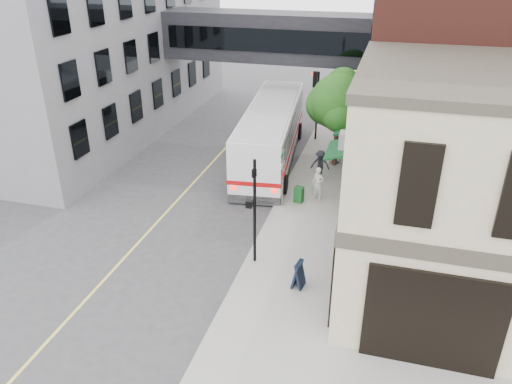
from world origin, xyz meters
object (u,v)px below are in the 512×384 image
Objects in this scene: sandwich_board at (299,274)px; pedestrian_b at (337,150)px; newspaper_box at (299,194)px; pedestrian_c at (320,164)px; pedestrian_a at (318,184)px; bus at (271,131)px.

pedestrian_b is at bearing 101.02° from sandwich_board.
pedestrian_c is at bearing 93.77° from newspaper_box.
pedestrian_c is (-0.29, 2.61, -0.04)m from pedestrian_a.
bus is 15.05× the size of newspaper_box.
pedestrian_a is 1.58× the size of sandwich_board.
pedestrian_a is at bearing 104.02° from sandwich_board.
pedestrian_a is at bearing -87.41° from pedestrian_c.
pedestrian_c is at bearing 113.86° from pedestrian_a.
newspaper_box is at bearing -103.37° from pedestrian_c.
bus is at bearing 145.14° from pedestrian_a.
pedestrian_a is 1.13m from newspaper_box.
bus is 6.14m from newspaper_box.
newspaper_box is (-1.16, -5.56, -0.42)m from pedestrian_b.
bus is 7.41× the size of pedestrian_a.
sandwich_board reaches higher than newspaper_box.
newspaper_box is 6.99m from sandwich_board.
newspaper_box is at bearing -125.95° from pedestrian_a.
sandwich_board is at bearing -65.63° from newspaper_box.
pedestrian_b is 1.04× the size of pedestrian_c.
sandwich_board is (1.34, -6.86, 0.12)m from newspaper_box.
pedestrian_c is at bearing -31.98° from bus.
pedestrian_a reaches higher than newspaper_box.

